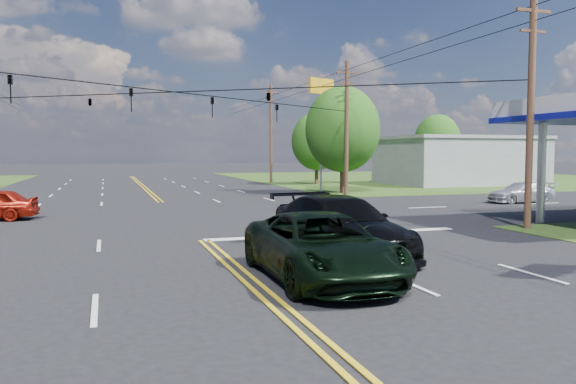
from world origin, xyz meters
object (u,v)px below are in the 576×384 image
object	(u,v)px
pole_ne	(347,127)
tree_far_r	(437,140)
pole_se	(531,107)
pickup_dkgreen	(321,247)
pole_right_far	(271,133)
tree_right_a	(343,129)
tree_right_b	(317,141)
suv_black	(340,226)
retail_ne	(459,162)

from	to	relation	value
pole_ne	tree_far_r	size ratio (longest dim) A/B	1.25
pole_se	pickup_dkgreen	bearing A→B (deg)	-152.44
tree_far_r	pickup_dkgreen	world-z (taller)	tree_far_r
pole_right_far	tree_far_r	world-z (taller)	pole_right_far
pole_ne	pole_right_far	size ratio (longest dim) A/B	0.95
pole_ne	pole_right_far	world-z (taller)	pole_right_far
pole_ne	tree_right_a	bearing A→B (deg)	71.57
pole_se	tree_right_b	size ratio (longest dim) A/B	1.34
tree_far_r	suv_black	distance (m)	52.21
tree_right_a	tree_far_r	xyz separation A→B (m)	(20.00, 18.00, -0.33)
pole_se	pole_ne	distance (m)	18.00
tree_far_r	pole_right_far	bearing A→B (deg)	-174.56
pole_right_far	retail_ne	bearing A→B (deg)	-25.20
pole_ne	pickup_dkgreen	size ratio (longest dim) A/B	1.63
retail_ne	suv_black	distance (m)	41.74
pole_se	tree_far_r	bearing A→B (deg)	61.70
tree_right_b	tree_far_r	distance (m)	18.50
tree_right_a	tree_right_b	xyz separation A→B (m)	(2.50, 12.00, -0.65)
pole_right_far	pickup_dkgreen	world-z (taller)	pole_right_far
pole_se	tree_right_a	xyz separation A→B (m)	(1.00, 21.00, -0.05)
pole_ne	tree_right_b	distance (m)	15.42
tree_right_a	pickup_dkgreen	xyz separation A→B (m)	(-12.29, -26.89, -4.06)
pole_right_far	tree_right_a	xyz separation A→B (m)	(1.00, -16.00, -0.30)
retail_ne	suv_black	bearing A→B (deg)	-129.62
tree_right_b	suv_black	world-z (taller)	tree_right_b
tree_right_a	suv_black	world-z (taller)	tree_right_a
tree_right_a	pole_right_far	bearing A→B (deg)	93.58
retail_ne	tree_far_r	bearing A→B (deg)	68.20
tree_right_b	retail_ne	bearing A→B (deg)	-16.50
tree_far_r	pole_se	bearing A→B (deg)	-118.30
pole_se	retail_ne	bearing A→B (deg)	59.62
pole_se	pickup_dkgreen	xyz separation A→B (m)	(-11.29, -5.89, -4.11)
pole_ne	pole_se	bearing A→B (deg)	-90.00
suv_black	retail_ne	bearing A→B (deg)	45.06
pole_ne	tree_right_a	size ratio (longest dim) A/B	1.16
tree_far_r	tree_right_b	bearing A→B (deg)	-161.08
pickup_dkgreen	retail_ne	bearing A→B (deg)	51.41
retail_ne	pole_ne	bearing A→B (deg)	-147.09
suv_black	tree_right_b	bearing A→B (deg)	64.75
pole_se	pole_right_far	size ratio (longest dim) A/B	0.95
pole_se	suv_black	xyz separation A→B (m)	(-9.61, -3.14, -4.02)
pole_ne	tree_right_b	size ratio (longest dim) A/B	1.34
pole_se	pickup_dkgreen	world-z (taller)	pole_se
pole_se	tree_far_r	distance (m)	44.30
pole_ne	pole_right_far	distance (m)	19.00
tree_right_b	pole_se	bearing A→B (deg)	-96.05
pickup_dkgreen	tree_far_r	bearing A→B (deg)	54.72
tree_right_b	pole_right_far	bearing A→B (deg)	131.19
tree_right_a	pole_ne	bearing A→B (deg)	-108.43
pole_se	tree_right_a	bearing A→B (deg)	87.27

